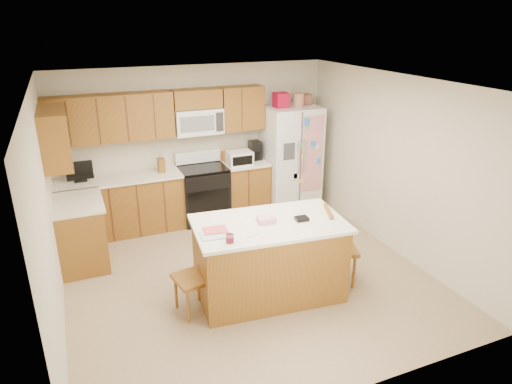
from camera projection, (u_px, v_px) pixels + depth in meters
name	position (u px, v px, depth m)	size (l,w,h in m)	color
ground	(246.00, 275.00, 6.05)	(4.50, 4.50, 0.00)	#806452
room_shell	(246.00, 172.00, 5.53)	(4.60, 4.60, 2.52)	beige
cabinetry	(142.00, 178.00, 6.91)	(3.36, 1.56, 2.15)	#926022
stove	(203.00, 193.00, 7.55)	(0.76, 0.65, 1.13)	black
refrigerator	(290.00, 157.00, 7.90)	(0.90, 0.79, 2.04)	white
island	(269.00, 258.00, 5.48)	(1.85, 1.19, 1.06)	#926022
windsor_chair_left	(195.00, 277.00, 5.16)	(0.46, 0.47, 0.95)	#926022
windsor_chair_back	(255.00, 240.00, 6.02)	(0.42, 0.40, 0.95)	#926022
windsor_chair_right	(338.00, 248.00, 5.75)	(0.54, 0.55, 1.01)	#926022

